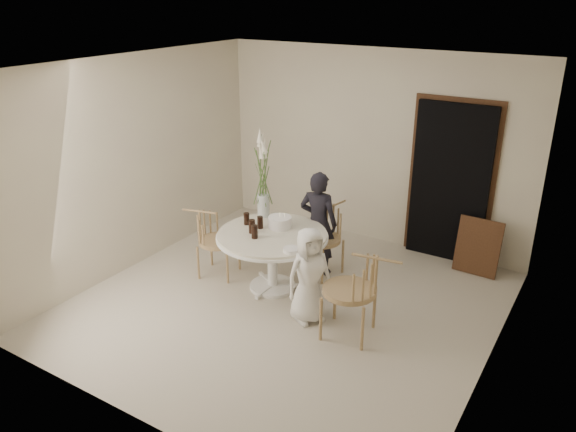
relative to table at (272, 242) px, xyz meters
The scene contains 18 objects.
ground 0.75m from the table, 35.54° to the right, with size 4.50×4.50×0.00m, color beige.
room_shell 1.09m from the table, 35.54° to the right, with size 4.50×4.50×4.50m.
doorway 2.49m from the table, 52.29° to the left, with size 1.00×0.10×2.10m, color black.
door_trim 2.53m from the table, 52.85° to the left, with size 1.12×0.03×2.22m, color #51301B.
table is the anchor object (origin of this frame).
picture_frame 2.64m from the table, 40.20° to the left, with size 0.55×0.04×0.73m, color #51301B.
chair_far 0.83m from the table, 66.19° to the left, with size 0.55×0.58×0.88m.
chair_right 1.40m from the table, 16.24° to the right, with size 0.62×0.59×0.97m.
chair_left 0.90m from the table, behind, with size 0.58×0.55×0.86m.
girl 0.71m from the table, 68.48° to the left, with size 0.49×0.32×1.35m, color black.
boy 0.82m from the table, 27.92° to the right, with size 0.53×0.35×1.09m, color white.
birthday_cake 0.26m from the table, 94.23° to the left, with size 0.28×0.28×0.19m.
cola_tumbler_a 0.31m from the table, 112.64° to the right, with size 0.07×0.07×0.16m, color black.
cola_tumbler_b 0.31m from the table, 150.52° to the right, with size 0.08×0.08×0.16m, color black.
cola_tumbler_c 0.45m from the table, behind, with size 0.07×0.07×0.15m, color black.
cola_tumbler_d 0.28m from the table, 166.42° to the left, with size 0.07×0.07×0.15m, color black.
plate_stack 0.57m from the table, 34.55° to the right, with size 0.18×0.18×0.04m, color white.
flower_vase 0.83m from the table, 134.55° to the left, with size 0.15×0.15×1.13m.
Camera 1 is at (2.98, -4.79, 3.42)m, focal length 35.00 mm.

